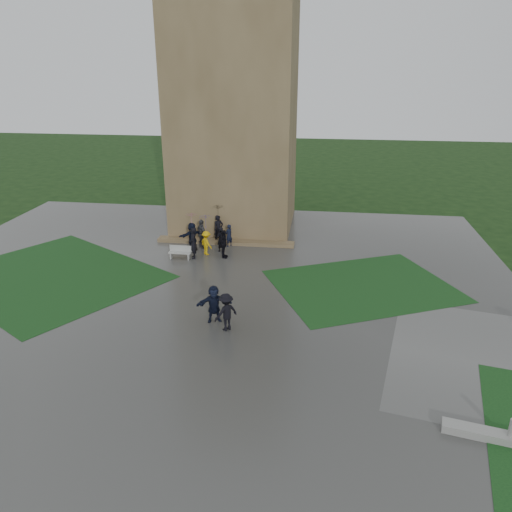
# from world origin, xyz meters

# --- Properties ---
(ground) EXTENTS (120.00, 120.00, 0.00)m
(ground) POSITION_xyz_m (0.00, 0.00, 0.00)
(ground) COLOR black
(plaza) EXTENTS (34.00, 34.00, 0.02)m
(plaza) POSITION_xyz_m (0.00, 2.00, 0.01)
(plaza) COLOR #363634
(plaza) RESTS_ON ground
(lawn_inset_left) EXTENTS (14.10, 13.46, 0.01)m
(lawn_inset_left) POSITION_xyz_m (-8.50, 4.00, 0.03)
(lawn_inset_left) COLOR #133615
(lawn_inset_left) RESTS_ON plaza
(lawn_inset_right) EXTENTS (11.12, 10.15, 0.01)m
(lawn_inset_right) POSITION_xyz_m (8.50, 5.00, 0.03)
(lawn_inset_right) COLOR #133615
(lawn_inset_right) RESTS_ON plaza
(tower) EXTENTS (8.00, 8.00, 18.00)m
(tower) POSITION_xyz_m (0.00, 15.00, 9.00)
(tower) COLOR brown
(tower) RESTS_ON ground
(tower_plinth) EXTENTS (9.00, 0.80, 0.22)m
(tower_plinth) POSITION_xyz_m (0.00, 10.60, 0.13)
(tower_plinth) COLOR brown
(tower_plinth) RESTS_ON plaza
(bench) EXTENTS (1.36, 0.43, 0.79)m
(bench) POSITION_xyz_m (-2.19, 7.59, 0.43)
(bench) COLOR #A3A49F
(bench) RESTS_ON plaza
(visitor_cluster) EXTENTS (3.37, 3.83, 2.54)m
(visitor_cluster) POSITION_xyz_m (-0.92, 9.17, 1.21)
(visitor_cluster) COLOR black
(visitor_cluster) RESTS_ON plaza
(pedestrian_mid) EXTENTS (1.72, 1.06, 1.75)m
(pedestrian_mid) POSITION_xyz_m (1.50, 0.20, 0.89)
(pedestrian_mid) COLOR black
(pedestrian_mid) RESTS_ON plaza
(pedestrian_near) EXTENTS (1.21, 1.20, 1.74)m
(pedestrian_near) POSITION_xyz_m (2.19, -0.51, 0.89)
(pedestrian_near) COLOR black
(pedestrian_near) RESTS_ON plaza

